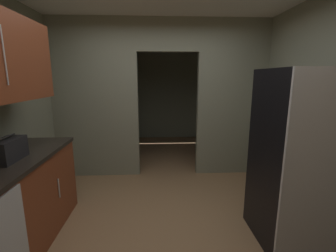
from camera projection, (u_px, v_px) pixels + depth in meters
The scene contains 6 objects.
ground at pixel (165, 234), 2.57m from camera, with size 20.00×20.00×0.00m, color #93704C.
kitchen_partition at pixel (159, 96), 3.93m from camera, with size 3.60×0.12×2.63m.
adjoining_room_shell at pixel (159, 93), 5.75m from camera, with size 3.60×2.66×2.63m.
refrigerator at pixel (302, 159), 2.33m from camera, with size 0.79×0.78×1.77m.
lower_cabinet_run at pixel (6, 213), 2.14m from camera, with size 0.64×1.92×0.93m.
boombox at pixel (7, 150), 2.13m from camera, with size 0.19×0.36×0.23m.
Camera 1 is at (-0.08, -2.27, 1.69)m, focal length 24.89 mm.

